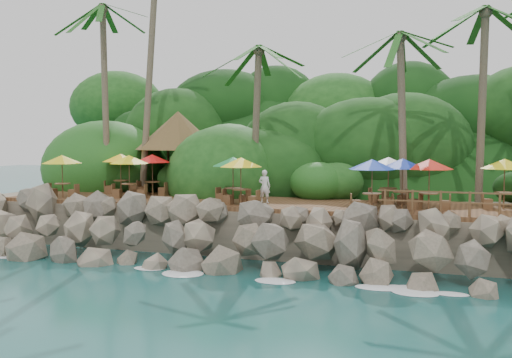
% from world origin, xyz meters
% --- Properties ---
extents(ground, '(140.00, 140.00, 0.00)m').
position_xyz_m(ground, '(0.00, 0.00, 0.00)').
color(ground, '#19514F').
rests_on(ground, ground).
extents(land_base, '(32.00, 25.20, 2.10)m').
position_xyz_m(land_base, '(0.00, 16.00, 1.05)').
color(land_base, gray).
rests_on(land_base, ground).
extents(jungle_hill, '(44.80, 28.00, 15.40)m').
position_xyz_m(jungle_hill, '(0.00, 23.50, 0.00)').
color(jungle_hill, '#143811').
rests_on(jungle_hill, ground).
extents(seawall, '(29.00, 4.00, 2.30)m').
position_xyz_m(seawall, '(0.00, 2.00, 1.15)').
color(seawall, gray).
rests_on(seawall, ground).
extents(terrace, '(26.00, 5.00, 0.20)m').
position_xyz_m(terrace, '(0.00, 6.00, 2.20)').
color(terrace, brown).
rests_on(terrace, land_base).
extents(jungle_foliage, '(44.00, 16.00, 12.00)m').
position_xyz_m(jungle_foliage, '(0.00, 15.00, 0.00)').
color(jungle_foliage, '#143811').
rests_on(jungle_foliage, ground).
extents(foam_line, '(25.20, 0.80, 0.06)m').
position_xyz_m(foam_line, '(0.00, 0.30, 0.03)').
color(foam_line, white).
rests_on(foam_line, ground).
extents(palms, '(29.09, 6.60, 15.01)m').
position_xyz_m(palms, '(1.86, 8.80, 12.20)').
color(palms, brown).
rests_on(palms, ground).
extents(palapa, '(4.88, 4.88, 4.60)m').
position_xyz_m(palapa, '(-6.12, 9.78, 5.79)').
color(palapa, brown).
rests_on(palapa, ground).
extents(dining_clusters, '(23.28, 5.23, 2.20)m').
position_xyz_m(dining_clusters, '(0.17, 5.89, 4.13)').
color(dining_clusters, brown).
rests_on(dining_clusters, terrace).
extents(railing, '(8.30, 0.10, 1.00)m').
position_xyz_m(railing, '(10.36, 3.65, 2.91)').
color(railing, brown).
rests_on(railing, terrace).
extents(waiter, '(0.58, 0.38, 1.58)m').
position_xyz_m(waiter, '(0.57, 5.61, 3.09)').
color(waiter, white).
rests_on(waiter, terrace).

